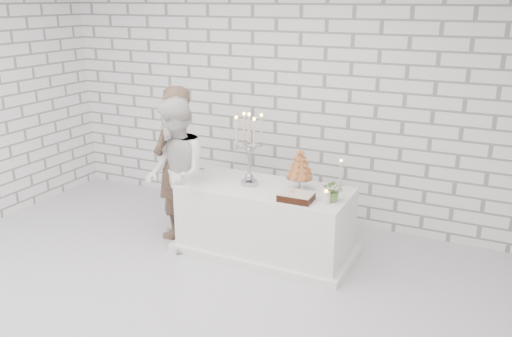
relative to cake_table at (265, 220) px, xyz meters
The scene contains 11 objects.
ground 1.48m from the cake_table, 105.66° to the right, with size 6.00×5.00×0.01m, color silver.
wall_back 1.64m from the cake_table, 108.98° to the left, with size 6.00×0.01×3.00m, color white.
cake_table is the anchor object (origin of this frame).
groom 1.23m from the cake_table, behind, with size 0.64×0.42×1.75m, color #3E2D22.
bride 1.08m from the cake_table, 162.12° to the right, with size 0.82×0.64×1.68m, color white.
candelabra 0.79m from the cake_table, behind, with size 0.32×0.32×0.78m, color #9899A2, non-canonical shape.
croquembouche 0.70m from the cake_table, 12.48° to the left, with size 0.29×0.29×0.44m, color #984F24, non-canonical shape.
chocolate_cake 0.64m from the cake_table, 26.39° to the right, with size 0.33×0.24×0.08m, color black.
pillar_candle 0.86m from the cake_table, 12.49° to the right, with size 0.08×0.08×0.12m, color white.
extra_taper 0.94m from the cake_table, 16.95° to the left, with size 0.06×0.06×0.32m, color beige.
flowers 0.91m from the cake_table, ahead, with size 0.21×0.18×0.23m, color #3E7934.
Camera 1 is at (2.58, -3.40, 2.67)m, focal length 37.20 mm.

